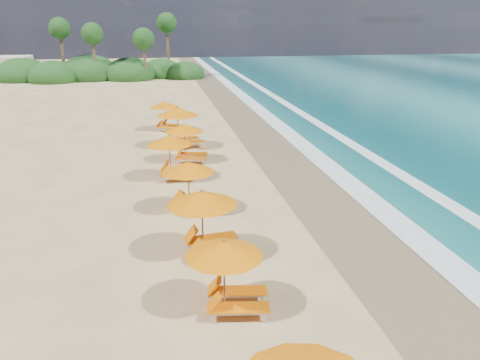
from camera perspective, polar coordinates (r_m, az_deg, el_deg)
The scene contains 12 objects.
ground at distance 18.88m, azimuth -0.00°, elevation -3.45°, with size 160.00×160.00×0.00m, color #D8BA7F.
wet_sand at distance 19.93m, azimuth 11.40°, elevation -2.59°, with size 4.00×160.00×0.01m, color #7F684C.
surf_foam at distance 21.04m, azimuth 18.27°, elevation -1.97°, with size 4.00×160.00×0.01m.
station_2 at distance 12.11m, azimuth -1.18°, elevation -10.98°, with size 2.38×2.26×2.03m.
station_3 at distance 14.83m, azimuth -3.93°, elevation -4.64°, with size 2.65×2.52×2.25m.
station_4 at distance 18.34m, azimuth -5.77°, elevation -0.31°, with size 2.68×2.62×2.09m.
station_5 at distance 22.17m, azimuth -8.05°, elevation 3.09°, with size 2.42×2.25×2.17m.
station_6 at distance 24.94m, azimuth -6.35°, elevation 4.82°, with size 2.50×2.38×2.09m.
station_7 at distance 27.87m, azimuth -7.14°, elevation 6.70°, with size 3.02×2.92×2.45m.
station_8 at distance 32.41m, azimuth -8.81°, elevation 7.90°, with size 2.72×2.72×2.02m.
treeline at distance 63.37m, azimuth -16.83°, elevation 12.47°, with size 25.80×8.80×9.74m.
beach_building at distance 68.11m, azimuth -26.99°, elevation 12.00°, with size 7.00×5.00×2.80m, color beige.
Camera 1 is at (-3.12, -17.19, 7.15)m, focal length 35.25 mm.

